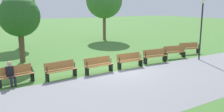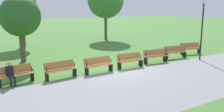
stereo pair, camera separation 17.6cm
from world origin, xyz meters
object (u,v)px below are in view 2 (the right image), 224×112
object	(u,v)px
bench_5	(60,69)
person_seated	(10,73)
bench_2	(155,56)
bench_4	(98,65)
lamp_post	(203,18)
tree_2	(21,5)
tree_0	(20,17)
bench_1	(175,52)
bench_3	(130,60)
bench_6	(16,74)
tree_1	(106,0)
bench_0	(190,48)

from	to	relation	value
bench_5	person_seated	distance (m)	2.49
bench_2	bench_5	distance (m)	6.71
bench_5	bench_4	bearing A→B (deg)	170.51
person_seated	lamp_post	size ratio (longest dim) A/B	0.28
tree_2	lamp_post	distance (m)	15.73
tree_0	tree_2	world-z (taller)	tree_2
person_seated	tree_2	xyz separation A→B (m)	(-3.08, -11.39, 3.20)
bench_1	person_seated	size ratio (longest dim) A/B	1.49
person_seated	bench_3	bearing A→B (deg)	168.39
tree_0	bench_2	bearing A→B (deg)	146.55
bench_1	person_seated	xyz separation A→B (m)	(11.41, 0.19, 0.16)
bench_3	bench_5	distance (m)	4.48
bench_3	tree_2	world-z (taller)	tree_2
bench_1	bench_3	size ratio (longest dim) A/B	1.02
bench_3	bench_4	world-z (taller)	same
bench_3	bench_6	xyz separation A→B (m)	(6.70, -0.44, 0.00)
bench_6	tree_1	distance (m)	17.16
bench_2	bench_3	world-z (taller)	same
tree_2	lamp_post	world-z (taller)	tree_2
bench_5	tree_0	bearing A→B (deg)	-86.13
bench_5	tree_1	xyz separation A→B (m)	(-9.84, -11.85, 3.92)
tree_0	lamp_post	size ratio (longest dim) A/B	1.05
tree_0	tree_1	bearing A→B (deg)	-147.27
bench_2	bench_4	bearing A→B (deg)	7.60
bench_2	bench_3	distance (m)	2.24
bench_3	bench_5	xyz separation A→B (m)	(4.48, -0.15, 0.00)
bench_0	bench_5	bearing A→B (deg)	17.10
bench_2	tree_1	distance (m)	12.87
person_seated	tree_2	world-z (taller)	tree_2
bench_1	tree_0	world-z (taller)	tree_0
bench_0	tree_1	bearing A→B (deg)	-70.08
tree_1	tree_2	distance (m)	9.27
bench_2	bench_4	world-z (taller)	same
bench_1	bench_4	size ratio (longest dim) A/B	1.02
bench_2	tree_1	world-z (taller)	tree_1
tree_2	lamp_post	size ratio (longest dim) A/B	1.25
bench_0	person_seated	world-z (taller)	person_seated
tree_0	bench_3	bearing A→B (deg)	135.98
bench_0	tree_0	world-z (taller)	tree_0
bench_6	tree_2	bearing A→B (deg)	-113.61
bench_5	person_seated	xyz separation A→B (m)	(2.48, -0.11, 0.16)
bench_3	tree_0	bearing A→B (deg)	-42.12
bench_1	lamp_post	xyz separation A→B (m)	(-1.08, 1.36, 2.47)
bench_1	tree_1	world-z (taller)	tree_1
bench_5	lamp_post	size ratio (longest dim) A/B	0.42
bench_2	person_seated	distance (m)	9.19
bench_1	bench_0	bearing A→B (deg)	-159.13
bench_6	tree_0	bearing A→B (deg)	-115.88
bench_6	person_seated	bearing A→B (deg)	26.29
bench_4	tree_0	world-z (taller)	tree_0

